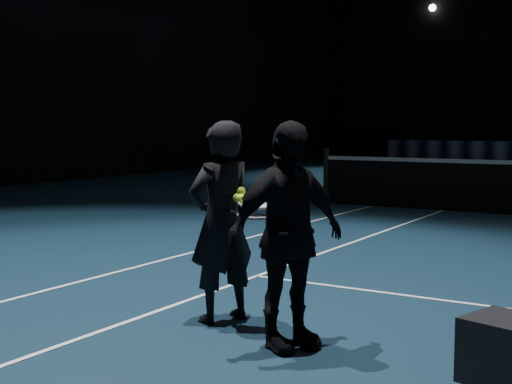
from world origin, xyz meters
TOP-DOWN VIEW (x-y plane):
  - net_post_left at (-6.40, 0.00)m, footprint 0.10×0.10m
  - player_a at (-3.49, -7.96)m, footprint 0.58×0.69m
  - player_b at (-2.71, -8.30)m, footprint 0.77×1.01m
  - racket_lower at (-3.08, -8.14)m, footprint 0.71×0.47m
  - racket_upper at (-3.11, -8.08)m, footprint 0.71×0.43m
  - tennis_balls at (-3.26, -8.06)m, footprint 0.12×0.10m

SIDE VIEW (x-z plane):
  - net_post_left at x=-6.40m, z-range 0.00..1.10m
  - player_a at x=-3.49m, z-range 0.00..1.60m
  - player_b at x=-2.71m, z-range 0.00..1.60m
  - racket_lower at x=-3.08m, z-range 0.88..0.91m
  - racket_upper at x=-3.11m, z-range 0.92..1.02m
  - tennis_balls at x=-3.26m, z-range 0.97..1.09m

